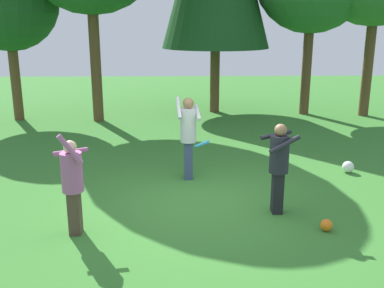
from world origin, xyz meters
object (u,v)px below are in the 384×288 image
person_catcher (279,161)px  ball_white (348,167)px  ball_orange (326,225)px  person_bystander (188,131)px  tree_far_left (7,1)px  person_thrower (72,179)px  frisbee (202,144)px

person_catcher → ball_white: size_ratio=6.23×
ball_orange → ball_white: (1.41, 2.89, 0.03)m
person_catcher → ball_white: 3.10m
person_catcher → person_bystander: 2.40m
person_catcher → tree_far_left: bearing=-57.5°
person_thrower → ball_orange: person_thrower is taller
person_catcher → frisbee: bearing=-0.0°
person_bystander → person_catcher: bearing=35.1°
person_thrower → ball_orange: (4.09, -0.02, -0.83)m
person_bystander → ball_orange: size_ratio=8.84×
frisbee → tree_far_left: (-5.98, 8.23, 2.60)m
frisbee → person_thrower: bearing=-166.5°
person_thrower → frisbee: size_ratio=4.85×
person_thrower → ball_orange: size_ratio=8.54×
ball_orange → ball_white: size_ratio=0.77×
person_bystander → ball_orange: (2.22, -2.57, -0.97)m
person_thrower → frisbee: person_thrower is taller
frisbee → ball_orange: frisbee is taller
frisbee → person_catcher: bearing=10.0°
person_thrower → ball_white: person_thrower is taller
person_thrower → ball_white: bearing=14.1°
person_catcher → tree_far_left: size_ratio=0.29×
person_catcher → ball_orange: bearing=121.6°
person_bystander → frisbee: (0.19, -2.06, 0.29)m
ball_orange → ball_white: bearing=64.0°
person_thrower → person_catcher: bearing=-1.4°
ball_white → ball_orange: bearing=-116.0°
tree_far_left → frisbee: bearing=-54.0°
person_bystander → ball_orange: person_bystander is taller
person_bystander → frisbee: 2.09m
person_catcher → frisbee: size_ratio=4.60×
person_thrower → person_bystander: 3.17m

